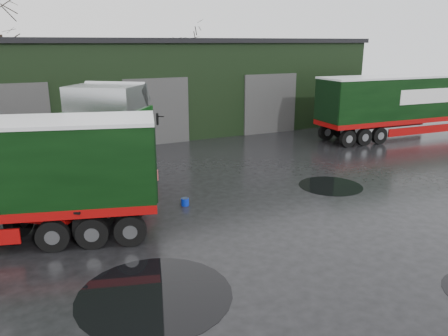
# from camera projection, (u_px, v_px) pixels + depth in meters

# --- Properties ---
(ground) EXTENTS (100.00, 100.00, 0.00)m
(ground) POSITION_uv_depth(u_px,v_px,m) (232.00, 238.00, 14.02)
(ground) COLOR black
(warehouse) EXTENTS (32.40, 12.40, 6.30)m
(warehouse) POSITION_uv_depth(u_px,v_px,m) (131.00, 84.00, 31.26)
(warehouse) COLOR black
(warehouse) RESTS_ON ground
(hero_tractor) EXTENTS (6.81, 7.63, 4.50)m
(hero_tractor) POSITION_uv_depth(u_px,v_px,m) (87.00, 151.00, 15.75)
(hero_tractor) COLOR #09340C
(hero_tractor) RESTS_ON ground
(lorry_right) EXTENTS (15.54, 3.58, 4.05)m
(lorry_right) POSITION_uv_depth(u_px,v_px,m) (402.00, 106.00, 28.38)
(lorry_right) COLOR silver
(lorry_right) RESTS_ON ground
(wash_bucket) EXTENTS (0.33, 0.33, 0.28)m
(wash_bucket) POSITION_uv_depth(u_px,v_px,m) (185.00, 202.00, 16.77)
(wash_bucket) COLOR #0825B9
(wash_bucket) RESTS_ON ground
(tree_back_a) EXTENTS (4.40, 4.40, 9.50)m
(tree_back_a) POSITION_uv_depth(u_px,v_px,m) (4.00, 58.00, 36.09)
(tree_back_a) COLOR black
(tree_back_a) RESTS_ON ground
(tree_back_b) EXTENTS (4.40, 4.40, 7.50)m
(tree_back_b) POSITION_uv_depth(u_px,v_px,m) (185.00, 66.00, 43.10)
(tree_back_b) COLOR black
(tree_back_b) RESTS_ON ground
(puddle_0) EXTENTS (3.89, 3.89, 0.01)m
(puddle_0) POSITION_uv_depth(u_px,v_px,m) (155.00, 295.00, 10.83)
(puddle_0) COLOR black
(puddle_0) RESTS_ON ground
(puddle_1) EXTENTS (2.76, 2.76, 0.01)m
(puddle_1) POSITION_uv_depth(u_px,v_px,m) (330.00, 186.00, 19.08)
(puddle_1) COLOR black
(puddle_1) RESTS_ON ground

